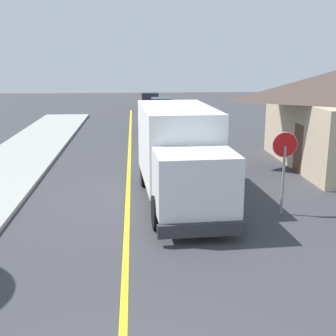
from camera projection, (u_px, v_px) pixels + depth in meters
centre_line_yellow at (128, 202)px, 15.39m from camera, size 0.16×56.00×0.01m
box_truck at (180, 151)px, 15.21m from camera, size 2.79×7.30×3.20m
parked_car_near at (170, 139)px, 22.86m from camera, size 1.99×4.47×1.67m
parked_car_mid at (156, 121)px, 29.52m from camera, size 1.99×4.47×1.67m
parked_car_far at (161, 109)px, 36.58m from camera, size 1.84×4.42×1.67m
parked_car_furthest at (150, 102)px, 42.31m from camera, size 1.88×4.43×1.67m
stop_sign at (284, 157)px, 13.83m from camera, size 0.80×0.10×2.65m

